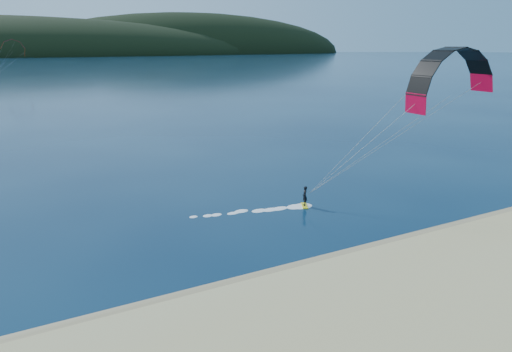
# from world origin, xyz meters

# --- Properties ---
(ground) EXTENTS (1800.00, 1800.00, 0.00)m
(ground) POSITION_xyz_m (0.00, 0.00, 0.00)
(ground) COLOR #071B35
(ground) RESTS_ON ground
(wet_sand) EXTENTS (220.00, 2.50, 0.10)m
(wet_sand) POSITION_xyz_m (0.00, 4.50, 0.05)
(wet_sand) COLOR #8E7D52
(wet_sand) RESTS_ON ground
(headland) EXTENTS (1200.00, 310.00, 140.00)m
(headland) POSITION_xyz_m (0.63, 745.28, 0.00)
(headland) COLOR black
(headland) RESTS_ON ground
(kitesurfer_near) EXTENTS (25.14, 8.60, 14.09)m
(kitesurfer_near) POSITION_xyz_m (19.17, 9.04, 9.51)
(kitesurfer_near) COLOR yellow
(kitesurfer_near) RESTS_ON ground
(kitesurfer_far) EXTENTS (14.49, 6.64, 15.86)m
(kitesurfer_far) POSITION_xyz_m (-17.14, 195.96, 11.68)
(kitesurfer_far) COLOR yellow
(kitesurfer_far) RESTS_ON ground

